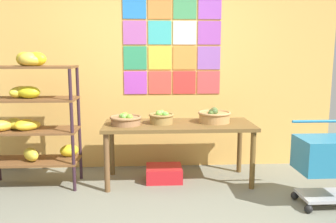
# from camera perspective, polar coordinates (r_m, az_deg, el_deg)

# --- Properties ---
(back_wall_with_art) EXTENTS (4.71, 0.07, 2.73)m
(back_wall_with_art) POSITION_cam_1_polar(r_m,az_deg,el_deg) (4.59, -2.10, 7.83)
(back_wall_with_art) COLOR #E0A852
(back_wall_with_art) RESTS_ON ground
(banana_shelf_unit) EXTENTS (1.00, 0.48, 1.51)m
(banana_shelf_unit) POSITION_cam_1_polar(r_m,az_deg,el_deg) (4.18, -21.48, 0.59)
(banana_shelf_unit) COLOR #301C26
(banana_shelf_unit) RESTS_ON ground
(display_table) EXTENTS (1.72, 0.68, 0.69)m
(display_table) POSITION_cam_1_polar(r_m,az_deg,el_deg) (4.08, 1.71, -3.03)
(display_table) COLOR brown
(display_table) RESTS_ON ground
(fruit_basket_right) EXTENTS (0.36, 0.36, 0.14)m
(fruit_basket_right) POSITION_cam_1_polar(r_m,az_deg,el_deg) (4.01, -6.86, -1.31)
(fruit_basket_right) COLOR #946843
(fruit_basket_right) RESTS_ON display_table
(fruit_basket_back_left) EXTENTS (0.38, 0.38, 0.18)m
(fruit_basket_back_left) POSITION_cam_1_polar(r_m,az_deg,el_deg) (4.15, 7.49, -0.73)
(fruit_basket_back_left) COLOR #B3834A
(fruit_basket_back_left) RESTS_ON display_table
(fruit_basket_back_right) EXTENTS (0.29, 0.29, 0.15)m
(fruit_basket_back_right) POSITION_cam_1_polar(r_m,az_deg,el_deg) (4.05, -1.07, -0.98)
(fruit_basket_back_right) COLOR olive
(fruit_basket_back_right) RESTS_ON display_table
(produce_crate_under_table) EXTENTS (0.42, 0.36, 0.17)m
(produce_crate_under_table) POSITION_cam_1_polar(r_m,az_deg,el_deg) (4.25, -0.66, -9.98)
(produce_crate_under_table) COLOR red
(produce_crate_under_table) RESTS_ON ground
(shopping_cart) EXTENTS (0.54, 0.46, 0.82)m
(shopping_cart) POSITION_cam_1_polar(r_m,az_deg,el_deg) (3.79, 24.23, -6.90)
(shopping_cart) COLOR black
(shopping_cart) RESTS_ON ground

